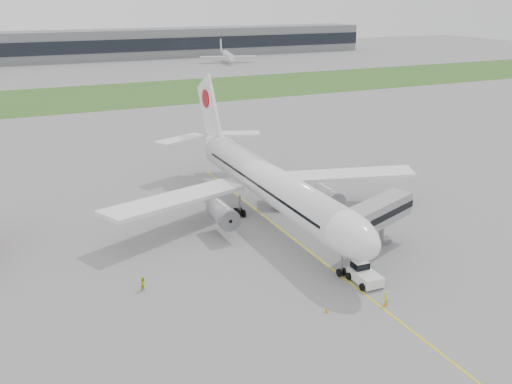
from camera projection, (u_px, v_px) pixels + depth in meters
name	position (u px, v px, depth m)	size (l,w,h in m)	color
ground	(281.00, 229.00, 78.04)	(600.00, 600.00, 0.00)	gray
apron_markings	(299.00, 243.00, 73.75)	(70.00, 70.00, 0.04)	yellow
grass_strip	(110.00, 96.00, 181.04)	(600.00, 50.00, 0.02)	#335C22
terminal_building	(63.00, 46.00, 273.06)	(320.00, 22.30, 14.00)	gray
airliner	(266.00, 180.00, 80.36)	(48.13, 53.95, 17.88)	white
pushback_tug	(364.00, 274.00, 63.55)	(2.88, 4.19, 2.12)	white
jet_bridge	(371.00, 217.00, 68.96)	(13.80, 8.89, 6.65)	#9A9A9C
safety_cone_left	(326.00, 310.00, 57.58)	(0.38, 0.38, 0.52)	orange
safety_cone_right	(385.00, 304.00, 58.79)	(0.38, 0.38, 0.52)	orange
ground_crew_near	(386.00, 298.00, 58.71)	(0.60, 0.40, 1.65)	yellow
ground_crew_far	(144.00, 283.00, 61.75)	(0.78, 0.61, 1.61)	#B9C721
distant_aircraft_right	(228.00, 63.00, 268.13)	(26.56, 23.44, 10.16)	white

